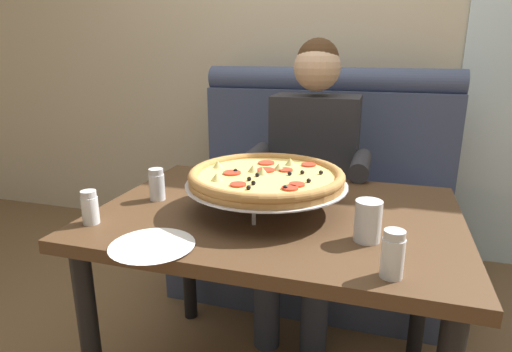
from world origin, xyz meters
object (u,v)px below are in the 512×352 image
at_px(diner_main, 310,167).
at_px(drinking_glass, 368,223).
at_px(patio_chair, 506,155).
at_px(plate_near_left, 152,243).
at_px(booth_bench, 317,210).
at_px(shaker_parmesan, 157,187).
at_px(pizza, 266,177).
at_px(shaker_pepper_flakes, 392,257).
at_px(dining_table, 277,237).
at_px(shaker_oregano, 90,210).

distance_m(diner_main, drinking_glass, 0.82).
bearing_deg(diner_main, patio_chair, 50.54).
xyz_separation_m(plate_near_left, drinking_glass, (0.54, 0.21, 0.04)).
relative_size(booth_bench, shaker_parmesan, 12.46).
bearing_deg(patio_chair, booth_bench, -135.60).
xyz_separation_m(shaker_parmesan, drinking_glass, (0.71, -0.13, 0.00)).
relative_size(shaker_parmesan, patio_chair, 0.13).
relative_size(pizza, shaker_parmesan, 4.71).
distance_m(booth_bench, pizza, 0.98).
xyz_separation_m(pizza, shaker_pepper_flakes, (0.39, -0.34, -0.06)).
distance_m(dining_table, drinking_glass, 0.36).
bearing_deg(shaker_pepper_flakes, diner_main, 110.49).
height_order(booth_bench, shaker_oregano, booth_bench).
height_order(pizza, drinking_glass, pizza).
distance_m(diner_main, shaker_oregano, 1.02).
distance_m(drinking_glass, patio_chair, 2.30).
distance_m(booth_bench, dining_table, 0.91).
relative_size(shaker_oregano, plate_near_left, 0.45).
height_order(diner_main, plate_near_left, diner_main).
height_order(dining_table, patio_chair, patio_chair).
bearing_deg(shaker_parmesan, dining_table, 2.86).
xyz_separation_m(booth_bench, patio_chair, (1.12, 1.10, 0.13)).
distance_m(booth_bench, shaker_parmesan, 1.07).
bearing_deg(shaker_pepper_flakes, drinking_glass, 109.23).
relative_size(shaker_parmesan, drinking_glass, 0.97).
bearing_deg(pizza, diner_main, 86.57).
relative_size(booth_bench, shaker_oregano, 13.46).
relative_size(diner_main, patio_chair, 1.48).
bearing_deg(patio_chair, diner_main, -129.46).
xyz_separation_m(diner_main, drinking_glass, (0.29, -0.77, 0.06)).
height_order(booth_bench, patio_chair, booth_bench).
relative_size(shaker_pepper_flakes, plate_near_left, 0.51).
bearing_deg(booth_bench, shaker_parmesan, -115.09).
bearing_deg(plate_near_left, patio_chair, 59.60).
height_order(pizza, patio_chair, pizza).
bearing_deg(dining_table, drinking_glass, -27.43).
height_order(pizza, shaker_pepper_flakes, pizza).
bearing_deg(dining_table, shaker_parmesan, -177.14).
relative_size(pizza, plate_near_left, 2.29).
distance_m(shaker_parmesan, drinking_glass, 0.72).
xyz_separation_m(booth_bench, shaker_pepper_flakes, (0.35, -1.22, 0.37)).
height_order(booth_bench, shaker_pepper_flakes, booth_bench).
bearing_deg(patio_chair, pizza, -120.38).
distance_m(booth_bench, drinking_glass, 1.14).
distance_m(plate_near_left, patio_chair, 2.72).
distance_m(shaker_parmesan, shaker_oregano, 0.26).
xyz_separation_m(dining_table, shaker_oregano, (-0.51, -0.27, 0.14)).
height_order(dining_table, plate_near_left, plate_near_left).
xyz_separation_m(booth_bench, shaker_parmesan, (-0.42, -0.90, 0.37)).
relative_size(shaker_parmesan, shaker_oregano, 1.08).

